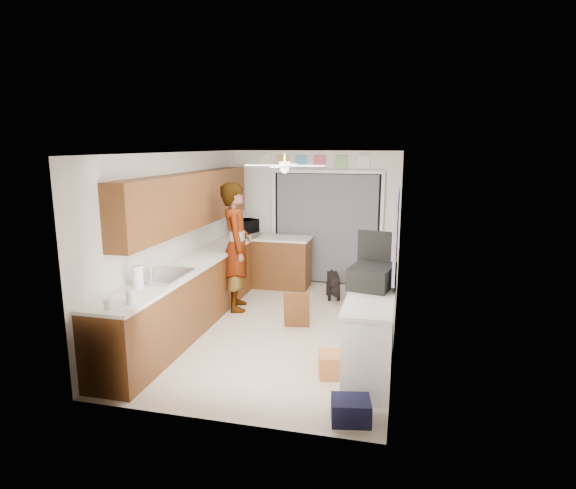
# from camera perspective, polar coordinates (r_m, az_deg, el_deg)

# --- Properties ---
(floor) EXTENTS (5.00, 5.00, 0.00)m
(floor) POSITION_cam_1_polar(r_m,az_deg,el_deg) (7.11, -0.77, -9.76)
(floor) COLOR beige
(floor) RESTS_ON ground
(ceiling) EXTENTS (5.00, 5.00, 0.00)m
(ceiling) POSITION_cam_1_polar(r_m,az_deg,el_deg) (6.62, -0.83, 10.83)
(ceiling) COLOR white
(ceiling) RESTS_ON ground
(wall_back) EXTENTS (3.20, 0.00, 3.20)m
(wall_back) POSITION_cam_1_polar(r_m,az_deg,el_deg) (9.16, 3.10, 3.21)
(wall_back) COLOR silver
(wall_back) RESTS_ON ground
(wall_front) EXTENTS (3.20, 0.00, 3.20)m
(wall_front) POSITION_cam_1_polar(r_m,az_deg,el_deg) (4.45, -8.88, -6.14)
(wall_front) COLOR silver
(wall_front) RESTS_ON ground
(wall_left) EXTENTS (0.00, 5.00, 5.00)m
(wall_left) POSITION_cam_1_polar(r_m,az_deg,el_deg) (7.31, -13.04, 0.75)
(wall_left) COLOR silver
(wall_left) RESTS_ON ground
(wall_right) EXTENTS (0.00, 5.00, 5.00)m
(wall_right) POSITION_cam_1_polar(r_m,az_deg,el_deg) (6.55, 12.89, -0.51)
(wall_right) COLOR silver
(wall_right) RESTS_ON ground
(left_base_cabinets) EXTENTS (0.60, 4.80, 0.90)m
(left_base_cabinets) POSITION_cam_1_polar(r_m,az_deg,el_deg) (7.37, -10.66, -5.46)
(left_base_cabinets) COLOR brown
(left_base_cabinets) RESTS_ON floor
(left_countertop) EXTENTS (0.62, 4.80, 0.04)m
(left_countertop) POSITION_cam_1_polar(r_m,az_deg,el_deg) (7.25, -10.72, -1.92)
(left_countertop) COLOR white
(left_countertop) RESTS_ON left_base_cabinets
(upper_cabinets) EXTENTS (0.32, 4.00, 0.80)m
(upper_cabinets) POSITION_cam_1_polar(r_m,az_deg,el_deg) (7.34, -11.42, 5.21)
(upper_cabinets) COLOR brown
(upper_cabinets) RESTS_ON wall_left
(sink_basin) EXTENTS (0.50, 0.76, 0.06)m
(sink_basin) POSITION_cam_1_polar(r_m,az_deg,el_deg) (6.37, -14.42, -3.65)
(sink_basin) COLOR silver
(sink_basin) RESTS_ON left_countertop
(faucet) EXTENTS (0.03, 0.03, 0.22)m
(faucet) POSITION_cam_1_polar(r_m,az_deg,el_deg) (6.44, -15.96, -2.71)
(faucet) COLOR silver
(faucet) RESTS_ON left_countertop
(peninsula_base) EXTENTS (1.00, 0.60, 0.90)m
(peninsula_base) POSITION_cam_1_polar(r_m,az_deg,el_deg) (8.94, -0.70, -2.21)
(peninsula_base) COLOR brown
(peninsula_base) RESTS_ON floor
(peninsula_top) EXTENTS (1.04, 0.64, 0.04)m
(peninsula_top) POSITION_cam_1_polar(r_m,az_deg,el_deg) (8.84, -0.71, 0.75)
(peninsula_top) COLOR white
(peninsula_top) RESTS_ON peninsula_base
(back_opening_recess) EXTENTS (2.00, 0.06, 2.10)m
(back_opening_recess) POSITION_cam_1_polar(r_m,az_deg,el_deg) (9.12, 4.60, 1.88)
(back_opening_recess) COLOR black
(back_opening_recess) RESTS_ON wall_back
(curtain_panel) EXTENTS (1.90, 0.03, 2.05)m
(curtain_panel) POSITION_cam_1_polar(r_m,az_deg,el_deg) (9.08, 4.56, 1.84)
(curtain_panel) COLOR slate
(curtain_panel) RESTS_ON wall_back
(door_trim_left) EXTENTS (0.06, 0.04, 2.10)m
(door_trim_left) POSITION_cam_1_polar(r_m,az_deg,el_deg) (9.30, -1.65, 2.11)
(door_trim_left) COLOR white
(door_trim_left) RESTS_ON wall_back
(door_trim_right) EXTENTS (0.06, 0.04, 2.10)m
(door_trim_right) POSITION_cam_1_polar(r_m,az_deg,el_deg) (8.99, 11.00, 1.56)
(door_trim_right) COLOR white
(door_trim_right) RESTS_ON wall_back
(door_trim_head) EXTENTS (2.10, 0.04, 0.06)m
(door_trim_head) POSITION_cam_1_polar(r_m,az_deg,el_deg) (8.97, 4.68, 8.60)
(door_trim_head) COLOR white
(door_trim_head) RESTS_ON wall_back
(header_frame_0) EXTENTS (0.22, 0.02, 0.22)m
(header_frame_0) POSITION_cam_1_polar(r_m,az_deg,el_deg) (9.16, -0.61, 9.83)
(header_frame_0) COLOR gold
(header_frame_0) RESTS_ON wall_back
(header_frame_1) EXTENTS (0.22, 0.02, 0.22)m
(header_frame_1) POSITION_cam_1_polar(r_m,az_deg,el_deg) (9.08, 1.57, 9.81)
(header_frame_1) COLOR #53ADDF
(header_frame_1) RESTS_ON wall_back
(header_frame_2) EXTENTS (0.22, 0.02, 0.22)m
(header_frame_2) POSITION_cam_1_polar(r_m,az_deg,el_deg) (9.02, 3.77, 9.77)
(header_frame_2) COLOR #D24E6B
(header_frame_2) RESTS_ON wall_back
(header_frame_3) EXTENTS (0.22, 0.02, 0.22)m
(header_frame_3) POSITION_cam_1_polar(r_m,az_deg,el_deg) (8.96, 6.33, 9.72)
(header_frame_3) COLOR #7EC470
(header_frame_3) RESTS_ON wall_back
(header_frame_4) EXTENTS (0.22, 0.02, 0.22)m
(header_frame_4) POSITION_cam_1_polar(r_m,az_deg,el_deg) (8.91, 8.92, 9.64)
(header_frame_4) COLOR white
(header_frame_4) RESTS_ON wall_back
(route66_sign) EXTENTS (0.22, 0.02, 0.26)m
(route66_sign) POSITION_cam_1_polar(r_m,az_deg,el_deg) (9.25, -2.74, 9.84)
(route66_sign) COLOR silver
(route66_sign) RESTS_ON wall_back
(right_counter_base) EXTENTS (0.50, 1.40, 0.90)m
(right_counter_base) POSITION_cam_1_polar(r_m,az_deg,el_deg) (5.64, 9.72, -10.90)
(right_counter_base) COLOR white
(right_counter_base) RESTS_ON floor
(right_counter_top) EXTENTS (0.54, 1.44, 0.04)m
(right_counter_top) POSITION_cam_1_polar(r_m,az_deg,el_deg) (5.48, 9.78, -6.35)
(right_counter_top) COLOR white
(right_counter_top) RESTS_ON right_counter_base
(abstract_painting) EXTENTS (0.03, 1.15, 0.95)m
(abstract_painting) POSITION_cam_1_polar(r_m,az_deg,el_deg) (5.49, 12.69, 1.43)
(abstract_painting) COLOR #F85BBD
(abstract_painting) RESTS_ON wall_right
(ceiling_fan) EXTENTS (1.14, 1.14, 0.24)m
(ceiling_fan) POSITION_cam_1_polar(r_m,az_deg,el_deg) (6.81, -0.40, 9.34)
(ceiling_fan) COLOR white
(ceiling_fan) RESTS_ON ceiling
(microwave) EXTENTS (0.48, 0.56, 0.26)m
(microwave) POSITION_cam_1_polar(r_m,az_deg,el_deg) (9.27, -5.10, 2.16)
(microwave) COLOR black
(microwave) RESTS_ON left_countertop
(jar_a) EXTENTS (0.12, 0.12, 0.16)m
(jar_a) POSITION_cam_1_polar(r_m,az_deg,el_deg) (5.41, -18.09, -5.92)
(jar_a) COLOR silver
(jar_a) RESTS_ON left_countertop
(jar_b) EXTENTS (0.09, 0.09, 0.10)m
(jar_b) POSITION_cam_1_polar(r_m,az_deg,el_deg) (5.34, -20.66, -6.65)
(jar_b) COLOR silver
(jar_b) RESTS_ON left_countertop
(paper_towel_roll) EXTENTS (0.16, 0.16, 0.27)m
(paper_towel_roll) POSITION_cam_1_polar(r_m,az_deg,el_deg) (5.95, -17.39, -3.70)
(paper_towel_roll) COLOR white
(paper_towel_roll) RESTS_ON left_countertop
(suitcase) EXTENTS (0.57, 0.69, 0.26)m
(suitcase) POSITION_cam_1_polar(r_m,az_deg,el_deg) (5.82, 9.91, -3.73)
(suitcase) COLOR black
(suitcase) RESTS_ON right_counter_top
(suitcase_rim) EXTENTS (0.55, 0.66, 0.02)m
(suitcase_rim) POSITION_cam_1_polar(r_m,az_deg,el_deg) (5.85, 9.87, -4.77)
(suitcase_rim) COLOR yellow
(suitcase_rim) RESTS_ON suitcase
(suitcase_lid) EXTENTS (0.42, 0.11, 0.50)m
(suitcase_lid) POSITION_cam_1_polar(r_m,az_deg,el_deg) (6.04, 10.18, -0.73)
(suitcase_lid) COLOR black
(suitcase_lid) RESTS_ON suitcase
(cardboard_box) EXTENTS (0.49, 0.41, 0.27)m
(cardboard_box) POSITION_cam_1_polar(r_m,az_deg,el_deg) (5.71, 5.92, -13.96)
(cardboard_box) COLOR #C2683D
(cardboard_box) RESTS_ON floor
(navy_crate) EXTENTS (0.42, 0.37, 0.23)m
(navy_crate) POSITION_cam_1_polar(r_m,az_deg,el_deg) (4.91, 7.46, -18.90)
(navy_crate) COLOR black
(navy_crate) RESTS_ON floor
(cabinet_door_panel) EXTENTS (0.39, 0.20, 0.55)m
(cabinet_door_panel) POSITION_cam_1_polar(r_m,az_deg,el_deg) (6.97, 1.04, -7.77)
(cabinet_door_panel) COLOR brown
(cabinet_door_panel) RESTS_ON floor
(man) EXTENTS (0.70, 0.86, 2.04)m
(man) POSITION_cam_1_polar(r_m,az_deg,el_deg) (7.66, -6.14, -0.28)
(man) COLOR white
(man) RESTS_ON floor
(dog) EXTENTS (0.41, 0.65, 0.48)m
(dog) POSITION_cam_1_polar(r_m,az_deg,el_deg) (8.36, 5.37, -4.76)
(dog) COLOR black
(dog) RESTS_ON floor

